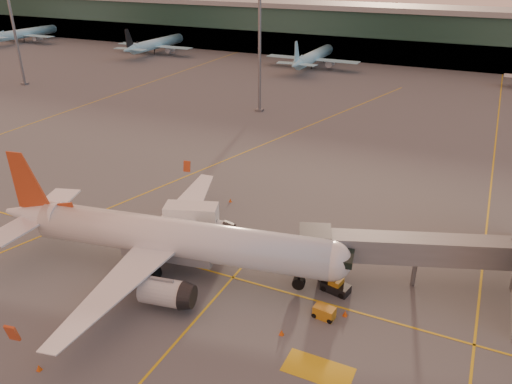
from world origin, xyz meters
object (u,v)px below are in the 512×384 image
at_px(main_airplane, 168,239).
at_px(gpu_cart, 324,313).
at_px(catering_truck, 192,221).
at_px(pushback_tug, 336,287).

relative_size(main_airplane, gpu_cart, 18.32).
xyz_separation_m(main_airplane, gpu_cart, (18.45, -0.60, -3.44)).
height_order(main_airplane, gpu_cart, main_airplane).
bearing_deg(gpu_cart, main_airplane, -175.09).
relative_size(catering_truck, gpu_cart, 3.10).
distance_m(main_airplane, gpu_cart, 18.78).
bearing_deg(catering_truck, pushback_tug, -26.76).
distance_m(main_airplane, catering_truck, 6.66).
relative_size(main_airplane, pushback_tug, 12.74).
bearing_deg(catering_truck, main_airplane, -100.96).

